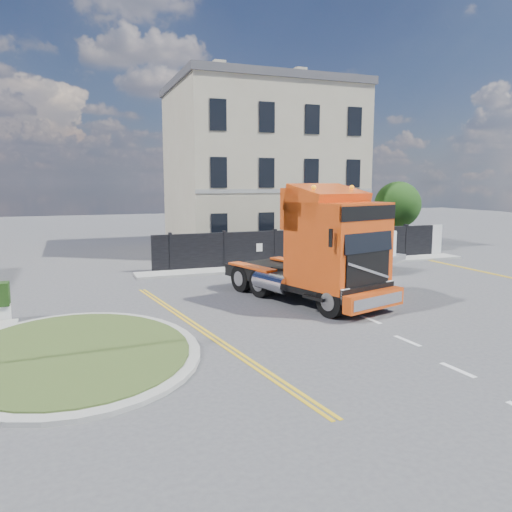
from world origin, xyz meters
name	(u,v)px	position (x,y,z in m)	size (l,w,h in m)	color
ground	(269,308)	(0.00, 0.00, 0.00)	(120.00, 120.00, 0.00)	#424244
traffic_island	(74,352)	(-7.00, -3.00, 0.08)	(6.80, 6.80, 0.17)	#979792
hoarding_fence	(315,246)	(6.55, 9.00, 1.00)	(18.80, 0.25, 2.00)	black
georgian_building	(260,168)	(6.00, 16.50, 5.77)	(12.30, 10.30, 12.80)	beige
tree	(395,207)	(14.38, 12.10, 3.05)	(3.20, 3.20, 4.80)	#382619
pavement_far	(313,265)	(6.00, 8.10, 0.06)	(20.00, 1.60, 0.12)	#979792
truck	(324,253)	(2.22, -0.16, 2.02)	(4.85, 8.01, 4.51)	black
flatbed_pickup	(363,249)	(7.68, 5.61, 1.19)	(4.40, 5.87, 2.21)	slate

